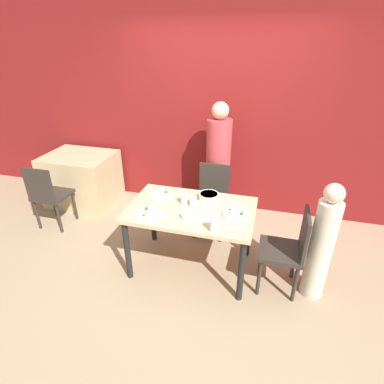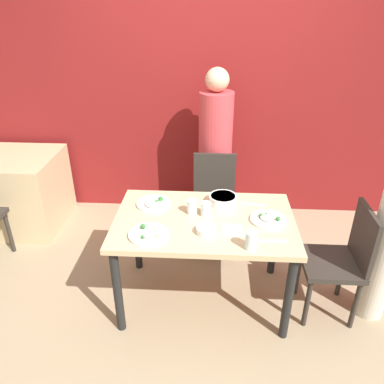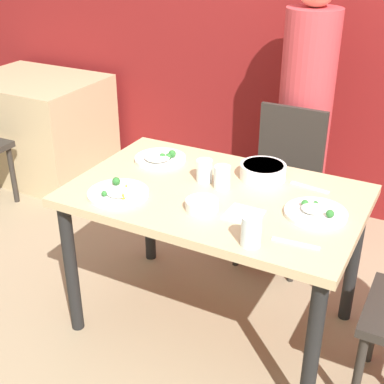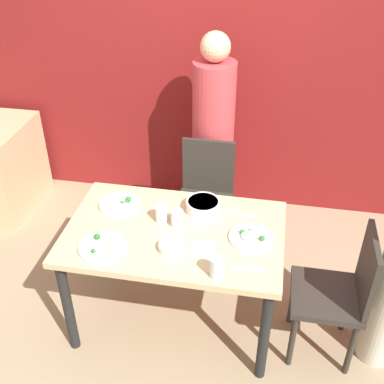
% 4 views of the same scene
% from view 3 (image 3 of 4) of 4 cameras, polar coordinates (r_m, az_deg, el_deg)
% --- Properties ---
extents(ground_plane, '(10.00, 10.00, 0.00)m').
position_cam_3_polar(ground_plane, '(2.75, 2.23, -13.63)').
color(ground_plane, '#998466').
extents(wall_back, '(10.00, 0.06, 2.70)m').
position_cam_3_polar(wall_back, '(3.48, 13.75, 19.20)').
color(wall_back, maroon).
rests_on(wall_back, ground_plane).
extents(dining_table, '(1.26, 0.80, 0.73)m').
position_cam_3_polar(dining_table, '(2.38, 2.50, -1.93)').
color(dining_table, tan).
rests_on(dining_table, ground_plane).
extents(chair_adult_spot, '(0.40, 0.40, 0.87)m').
position_cam_3_polar(chair_adult_spot, '(3.04, 9.58, 1.23)').
color(chair_adult_spot, '#2D2823').
rests_on(chair_adult_spot, ground_plane).
extents(person_adult, '(0.31, 0.31, 1.58)m').
position_cam_3_polar(person_adult, '(3.24, 11.85, 7.55)').
color(person_adult, '#C63D42').
rests_on(person_adult, ground_plane).
extents(bowl_curry, '(0.21, 0.21, 0.07)m').
position_cam_3_polar(bowl_curry, '(2.46, 7.58, 2.24)').
color(bowl_curry, white).
rests_on(bowl_curry, dining_table).
extents(plate_rice_adult, '(0.26, 0.26, 0.05)m').
position_cam_3_polar(plate_rice_adult, '(2.31, -7.87, -0.09)').
color(plate_rice_adult, white).
rests_on(plate_rice_adult, dining_table).
extents(plate_rice_child, '(0.25, 0.25, 0.05)m').
position_cam_3_polar(plate_rice_child, '(2.20, 13.00, -2.15)').
color(plate_rice_child, white).
rests_on(plate_rice_child, dining_table).
extents(plate_noodles, '(0.25, 0.25, 0.05)m').
position_cam_3_polar(plate_noodles, '(2.62, -3.41, 3.62)').
color(plate_noodles, white).
rests_on(plate_noodles, dining_table).
extents(bowl_rice_small, '(0.14, 0.14, 0.04)m').
position_cam_3_polar(bowl_rice_small, '(2.18, 1.07, -1.35)').
color(bowl_rice_small, white).
rests_on(bowl_rice_small, dining_table).
extents(glass_water_tall, '(0.07, 0.07, 0.10)m').
position_cam_3_polar(glass_water_tall, '(2.41, 1.34, 2.29)').
color(glass_water_tall, silver).
rests_on(glass_water_tall, dining_table).
extents(glass_water_short, '(0.08, 0.08, 0.12)m').
position_cam_3_polar(glass_water_short, '(1.94, 6.34, -4.15)').
color(glass_water_short, silver).
rests_on(glass_water_short, dining_table).
extents(glass_water_center, '(0.07, 0.07, 0.10)m').
position_cam_3_polar(glass_water_center, '(2.35, 3.23, 1.58)').
color(glass_water_center, silver).
rests_on(glass_water_center, dining_table).
extents(napkin_folded, '(0.14, 0.14, 0.01)m').
position_cam_3_polar(napkin_folded, '(2.16, 5.52, -2.42)').
color(napkin_folded, white).
rests_on(napkin_folded, dining_table).
extents(fork_steel, '(0.18, 0.03, 0.01)m').
position_cam_3_polar(fork_steel, '(2.00, 11.00, -5.42)').
color(fork_steel, silver).
rests_on(fork_steel, dining_table).
extents(spoon_steel, '(0.18, 0.05, 0.01)m').
position_cam_3_polar(spoon_steel, '(2.42, 12.45, 0.47)').
color(spoon_steel, silver).
rests_on(spoon_steel, dining_table).
extents(background_table, '(0.95, 0.75, 0.75)m').
position_cam_3_polar(background_table, '(4.26, -16.00, 6.70)').
color(background_table, tan).
rests_on(background_table, ground_plane).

